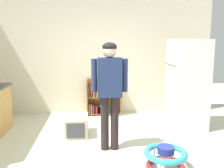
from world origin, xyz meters
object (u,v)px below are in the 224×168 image
at_px(bookshelf, 101,99).
at_px(pet_carrier, 77,126).
at_px(baby_walker, 166,158).
at_px(standing_person, 110,86).
at_px(refrigerator, 187,84).

distance_m(bookshelf, pet_carrier, 1.39).
distance_m(baby_walker, pet_carrier, 1.88).
bearing_deg(bookshelf, pet_carrier, -111.50).
bearing_deg(pet_carrier, bookshelf, 68.50).
bearing_deg(baby_walker, standing_person, 137.37).
relative_size(bookshelf, pet_carrier, 1.54).
relative_size(bookshelf, standing_person, 0.49).
distance_m(bookshelf, baby_walker, 2.75).
height_order(bookshelf, standing_person, standing_person).
relative_size(baby_walker, pet_carrier, 1.09).
bearing_deg(pet_carrier, baby_walker, -45.44).
relative_size(refrigerator, standing_person, 1.03).
relative_size(bookshelf, baby_walker, 1.41).
height_order(refrigerator, pet_carrier, refrigerator).
xyz_separation_m(refrigerator, baby_walker, (-0.87, -1.61, -0.73)).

